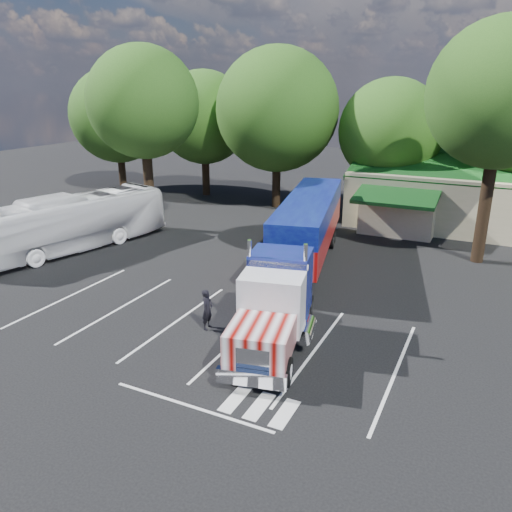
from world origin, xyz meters
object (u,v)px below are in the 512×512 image
at_px(woman, 207,309).
at_px(silver_sedan, 404,218).
at_px(tour_bus, 73,223).
at_px(bicycle, 318,236).
at_px(semi_truck, 302,238).

xyz_separation_m(woman, silver_sedan, (4.57, 20.00, -0.14)).
height_order(tour_bus, silver_sedan, tour_bus).
bearing_deg(bicycle, tour_bus, -154.00).
distance_m(semi_truck, silver_sedan, 13.38).
xyz_separation_m(semi_truck, woman, (-1.56, -7.06, -1.47)).
relative_size(semi_truck, woman, 11.15).
bearing_deg(silver_sedan, bicycle, 168.57).
bearing_deg(tour_bus, woman, -9.66).
bearing_deg(tour_bus, bicycle, 43.93).
relative_size(tour_bus, silver_sedan, 2.73).
bearing_deg(semi_truck, woman, -114.77).
xyz_separation_m(bicycle, silver_sedan, (4.37, 6.31, 0.24)).
xyz_separation_m(semi_truck, bicycle, (-1.36, 6.63, -1.85)).
relative_size(bicycle, tour_bus, 0.16).
height_order(woman, tour_bus, tour_bus).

